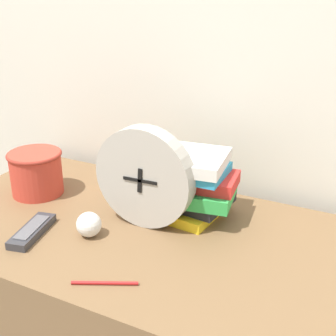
{
  "coord_description": "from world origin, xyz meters",
  "views": [
    {
      "loc": [
        0.58,
        -0.59,
        1.33
      ],
      "look_at": [
        0.07,
        0.41,
        0.86
      ],
      "focal_mm": 50.0,
      "sensor_mm": 36.0,
      "label": 1
    }
  ],
  "objects_px": {
    "desk_clock": "(144,177)",
    "book_stack": "(191,185)",
    "tv_remote": "(32,231)",
    "basket": "(36,171)",
    "crumpled_paper_ball": "(89,224)",
    "pen": "(105,283)"
  },
  "relations": [
    {
      "from": "desk_clock",
      "to": "book_stack",
      "type": "distance_m",
      "value": 0.14
    },
    {
      "from": "tv_remote",
      "to": "basket",
      "type": "bearing_deg",
      "value": 127.85
    },
    {
      "from": "crumpled_paper_ball",
      "to": "basket",
      "type": "bearing_deg",
      "value": 154.79
    },
    {
      "from": "desk_clock",
      "to": "tv_remote",
      "type": "bearing_deg",
      "value": -141.92
    },
    {
      "from": "desk_clock",
      "to": "tv_remote",
      "type": "relative_size",
      "value": 1.57
    },
    {
      "from": "tv_remote",
      "to": "crumpled_paper_ball",
      "type": "xyz_separation_m",
      "value": [
        0.13,
        0.06,
        0.02
      ]
    },
    {
      "from": "desk_clock",
      "to": "pen",
      "type": "xyz_separation_m",
      "value": [
        0.05,
        -0.27,
        -0.13
      ]
    },
    {
      "from": "basket",
      "to": "crumpled_paper_ball",
      "type": "xyz_separation_m",
      "value": [
        0.29,
        -0.13,
        -0.04
      ]
    },
    {
      "from": "basket",
      "to": "crumpled_paper_ball",
      "type": "distance_m",
      "value": 0.32
    },
    {
      "from": "desk_clock",
      "to": "basket",
      "type": "bearing_deg",
      "value": 177.39
    },
    {
      "from": "basket",
      "to": "tv_remote",
      "type": "xyz_separation_m",
      "value": [
        0.15,
        -0.2,
        -0.06
      ]
    },
    {
      "from": "tv_remote",
      "to": "crumpled_paper_ball",
      "type": "bearing_deg",
      "value": 25.11
    },
    {
      "from": "desk_clock",
      "to": "basket",
      "type": "distance_m",
      "value": 0.39
    },
    {
      "from": "basket",
      "to": "crumpled_paper_ball",
      "type": "height_order",
      "value": "basket"
    },
    {
      "from": "book_stack",
      "to": "basket",
      "type": "bearing_deg",
      "value": -169.84
    },
    {
      "from": "book_stack",
      "to": "basket",
      "type": "height_order",
      "value": "book_stack"
    },
    {
      "from": "book_stack",
      "to": "crumpled_paper_ball",
      "type": "distance_m",
      "value": 0.29
    },
    {
      "from": "basket",
      "to": "crumpled_paper_ball",
      "type": "relative_size",
      "value": 2.52
    },
    {
      "from": "basket",
      "to": "tv_remote",
      "type": "bearing_deg",
      "value": -52.15
    },
    {
      "from": "desk_clock",
      "to": "crumpled_paper_ball",
      "type": "distance_m",
      "value": 0.18
    },
    {
      "from": "pen",
      "to": "desk_clock",
      "type": "bearing_deg",
      "value": 101.05
    },
    {
      "from": "tv_remote",
      "to": "pen",
      "type": "xyz_separation_m",
      "value": [
        0.28,
        -0.09,
        -0.01
      ]
    }
  ]
}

